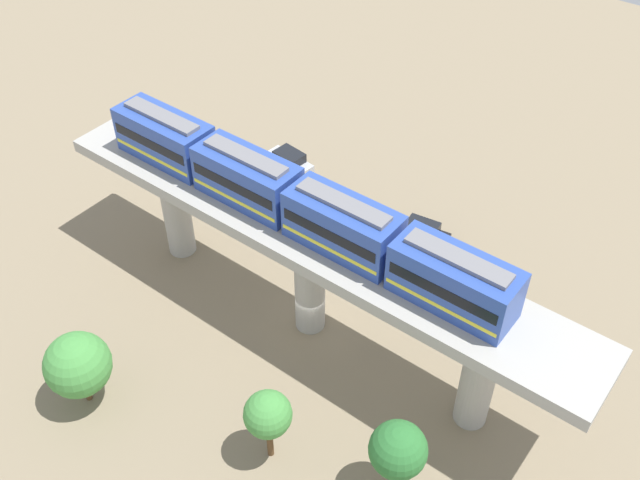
% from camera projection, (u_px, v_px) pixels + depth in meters
% --- Properties ---
extents(ground_plane, '(120.00, 120.00, 0.00)m').
position_uv_depth(ground_plane, '(310.00, 323.00, 47.38)').
color(ground_plane, '#84755B').
extents(viaduct, '(5.20, 35.80, 8.14)m').
position_uv_depth(viaduct, '(309.00, 252.00, 43.14)').
color(viaduct, '#A8A59E').
rests_on(viaduct, ground).
extents(train, '(2.64, 27.45, 3.24)m').
position_uv_depth(train, '(293.00, 201.00, 41.40)').
color(train, '#2D4CA5').
rests_on(train, viaduct).
extents(parked_car_silver, '(2.27, 4.38, 1.76)m').
position_uv_depth(parked_car_silver, '(288.00, 163.00, 59.16)').
color(parked_car_silver, '#B2B5BA').
rests_on(parked_car_silver, ground).
extents(parked_car_black, '(2.39, 4.42, 1.76)m').
position_uv_depth(parked_car_black, '(420.00, 234.00, 52.70)').
color(parked_car_black, black).
rests_on(parked_car_black, ground).
extents(tree_near_viaduct, '(2.99, 2.99, 5.46)m').
position_uv_depth(tree_near_viaduct, '(398.00, 450.00, 36.07)').
color(tree_near_viaduct, brown).
rests_on(tree_near_viaduct, ground).
extents(tree_mid_lot, '(3.80, 3.80, 5.04)m').
position_uv_depth(tree_mid_lot, '(78.00, 365.00, 40.97)').
color(tree_mid_lot, brown).
rests_on(tree_mid_lot, ground).
extents(tree_far_corner, '(2.59, 2.59, 5.00)m').
position_uv_depth(tree_far_corner, '(268.00, 415.00, 37.90)').
color(tree_far_corner, brown).
rests_on(tree_far_corner, ground).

